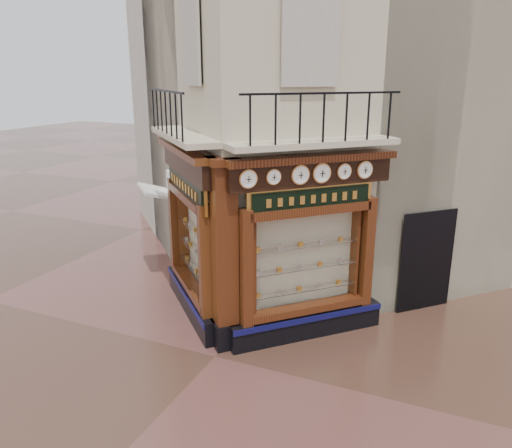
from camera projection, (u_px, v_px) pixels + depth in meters
The scene contains 17 objects.
ground at pixel (215, 356), 10.09m from camera, with size 80.00×80.00×0.00m, color #482D21.
main_building at pixel (315, 55), 13.77m from camera, with size 8.00×8.00×12.00m, color #C2B798.
neighbour_left at pixel (266, 74), 17.03m from camera, with size 8.00×8.00×11.00m, color beige.
neighbour_right at pixel (417, 74), 15.14m from camera, with size 8.00×8.00×11.00m, color beige.
shopfront_left at pixel (191, 233), 11.44m from camera, with size 2.86×2.86×3.98m.
shopfront_right at pixel (308, 250), 10.36m from camera, with size 2.86×2.86×3.98m.
corner_pilaster at pixel (225, 258), 9.97m from camera, with size 0.85×0.85×3.98m.
balcony at pixel (244, 139), 10.18m from camera, with size 5.94×2.97×1.03m.
clock_a at pixel (248, 179), 9.23m from camera, with size 0.29×0.29×0.36m.
clock_b at pixel (274, 177), 9.41m from camera, with size 0.25×0.25×0.31m.
clock_c at pixel (300, 175), 9.61m from camera, with size 0.31×0.31×0.39m.
clock_d at pixel (322, 173), 9.77m from camera, with size 0.32×0.32×0.40m.
clock_e at pixel (344, 171), 9.95m from camera, with size 0.27×0.27×0.33m.
clock_f at pixel (365, 170), 10.12m from camera, with size 0.30×0.30×0.37m.
awning at pixel (162, 274), 14.24m from camera, with size 1.46×0.88×0.08m, color white, non-canonical shape.
signboard_left at pixel (186, 186), 11.09m from camera, with size 2.29×2.29×0.61m.
signboard_right at pixel (312, 198), 9.97m from camera, with size 2.01×2.01×0.54m.
Camera 1 is at (4.31, -7.82, 5.48)m, focal length 35.00 mm.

